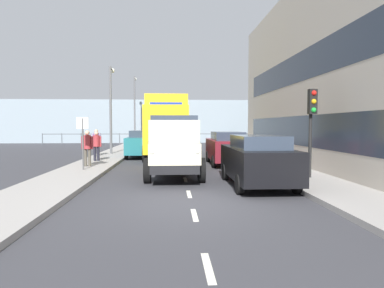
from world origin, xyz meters
TOP-DOWN VIEW (x-y plane):
  - ground_plane at (0.00, -9.99)m, footprint 80.00×80.00m
  - sidewalk_left at (-4.42, -9.99)m, footprint 2.22×36.96m
  - sidewalk_right at (4.42, -9.99)m, footprint 2.22×36.96m
  - road_centreline_markings at (0.00, -10.32)m, footprint 0.12×33.87m
  - sea_horizon at (0.00, -31.47)m, footprint 80.00×0.80m
  - seawall_railing at (-0.00, -27.87)m, footprint 28.08×0.08m
  - truck_vintage_cream at (0.41, -4.57)m, footprint 2.17×5.64m
  - lorry_cargo_yellow at (0.80, -12.79)m, footprint 2.58×8.20m
  - car_black_kerbside_near at (-2.36, -2.41)m, footprint 1.92×4.35m
  - car_maroon_kerbside_1 at (-2.36, -8.76)m, footprint 1.86×4.30m
  - car_teal_oppositeside_0 at (2.36, -13.12)m, footprint 1.89×4.22m
  - pedestrian_couple_a at (4.41, -7.20)m, footprint 0.53×0.34m
  - pedestrian_in_dark_coat at (4.52, -9.66)m, footprint 0.53×0.34m
  - pedestrian_couple_b at (5.19, -12.77)m, footprint 0.53×0.34m
  - traffic_light_near at (-4.53, -3.19)m, footprint 0.28×0.41m
  - lamp_post_promenade at (4.57, -14.56)m, footprint 0.32×1.14m
  - lamp_post_far at (4.30, -27.16)m, footprint 0.32×1.14m
  - street_sign at (4.30, -5.99)m, footprint 0.50×0.07m

SIDE VIEW (x-z plane):
  - ground_plane at x=0.00m, z-range 0.00..0.00m
  - road_centreline_markings at x=0.00m, z-range 0.00..0.01m
  - sidewalk_left at x=-4.42m, z-range 0.00..0.15m
  - sidewalk_right at x=4.42m, z-range 0.00..0.15m
  - car_teal_oppositeside_0 at x=2.36m, z-range 0.04..1.76m
  - car_maroon_kerbside_1 at x=-2.36m, z-range 0.04..1.76m
  - car_black_kerbside_near at x=-2.36m, z-range 0.04..1.76m
  - seawall_railing at x=0.00m, z-range 0.32..1.52m
  - pedestrian_in_dark_coat at x=4.52m, z-range 0.28..1.86m
  - pedestrian_couple_b at x=5.19m, z-range 0.29..1.94m
  - pedestrian_couple_a at x=4.41m, z-range 0.30..1.97m
  - truck_vintage_cream at x=0.41m, z-range -0.04..2.39m
  - street_sign at x=4.30m, z-range 0.56..2.81m
  - lorry_cargo_yellow at x=0.80m, z-range 0.14..4.01m
  - traffic_light_near at x=-4.53m, z-range 0.87..4.07m
  - sea_horizon at x=0.00m, z-range 0.00..5.00m
  - lamp_post_promenade at x=4.57m, z-range 0.75..6.58m
  - lamp_post_far at x=4.30m, z-range 0.78..7.70m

